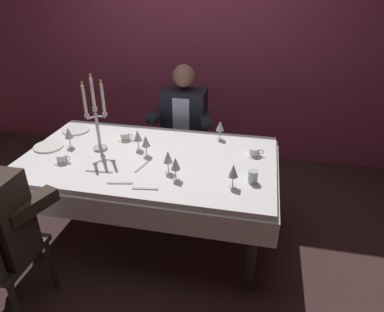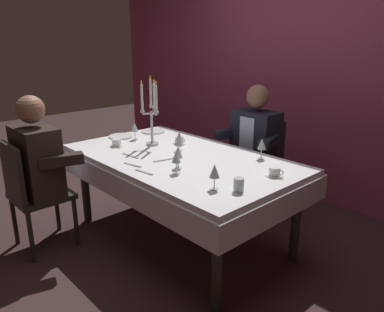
{
  "view_description": "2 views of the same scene",
  "coord_description": "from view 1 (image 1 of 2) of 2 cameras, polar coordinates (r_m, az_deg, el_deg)",
  "views": [
    {
      "loc": [
        0.8,
        -2.17,
        1.95
      ],
      "look_at": [
        0.33,
        0.01,
        0.77
      ],
      "focal_mm": 31.89,
      "sensor_mm": 36.0,
      "label": 1
    },
    {
      "loc": [
        2.16,
        -1.87,
        1.64
      ],
      "look_at": [
        0.15,
        -0.01,
        0.78
      ],
      "focal_mm": 35.08,
      "sensor_mm": 36.0,
      "label": 2
    }
  ],
  "objects": [
    {
      "name": "ground_plane",
      "position": [
        3.02,
        -6.38,
        -12.53
      ],
      "size": [
        12.0,
        12.0,
        0.0
      ],
      "primitive_type": "plane",
      "color": "#3B2626"
    },
    {
      "name": "wine_glass_3",
      "position": [
        2.25,
        -2.78,
        -1.34
      ],
      "size": [
        0.07,
        0.07,
        0.16
      ],
      "color": "silver",
      "rests_on": "dining_table"
    },
    {
      "name": "water_tumbler_0",
      "position": [
        2.28,
        10.14,
        -3.39
      ],
      "size": [
        0.07,
        0.07,
        0.09
      ],
      "primitive_type": "cylinder",
      "color": "silver",
      "rests_on": "dining_table"
    },
    {
      "name": "fork_0",
      "position": [
        2.3,
        -11.98,
        -4.46
      ],
      "size": [
        0.17,
        0.05,
        0.01
      ],
      "primitive_type": "cube",
      "rotation": [
        0.0,
        0.0,
        0.21
      ],
      "color": "#B7B7BC",
      "rests_on": "dining_table"
    },
    {
      "name": "knife_1",
      "position": [
        2.47,
        -15.27,
        -2.5
      ],
      "size": [
        0.19,
        0.03,
        0.01
      ],
      "primitive_type": "cube",
      "rotation": [
        0.0,
        0.0,
        0.08
      ],
      "color": "#B7B7BC",
      "rests_on": "dining_table"
    },
    {
      "name": "back_wall",
      "position": [
        3.96,
        0.25,
        19.12
      ],
      "size": [
        6.0,
        0.12,
        2.7
      ],
      "primitive_type": "cube",
      "color": "#923758",
      "rests_on": "ground_plane"
    },
    {
      "name": "dinner_plate_0",
      "position": [
        3.2,
        -18.85,
        4.16
      ],
      "size": [
        0.24,
        0.24,
        0.01
      ],
      "primitive_type": "cylinder",
      "color": "white",
      "rests_on": "dining_table"
    },
    {
      "name": "wine_glass_5",
      "position": [
        2.68,
        -9.08,
        3.3
      ],
      "size": [
        0.07,
        0.07,
        0.16
      ],
      "color": "silver",
      "rests_on": "dining_table"
    },
    {
      "name": "wine_glass_6",
      "position": [
        2.86,
        -19.96,
        3.54
      ],
      "size": [
        0.07,
        0.07,
        0.16
      ],
      "color": "silver",
      "rests_on": "dining_table"
    },
    {
      "name": "wine_glass_4",
      "position": [
        2.58,
        -7.75,
        2.4
      ],
      "size": [
        0.07,
        0.07,
        0.16
      ],
      "color": "silver",
      "rests_on": "dining_table"
    },
    {
      "name": "coffee_cup_2",
      "position": [
        2.63,
        10.4,
        0.61
      ],
      "size": [
        0.13,
        0.12,
        0.06
      ],
      "color": "white",
      "rests_on": "dining_table"
    },
    {
      "name": "wine_glass_1",
      "position": [
        2.83,
        4.73,
        4.96
      ],
      "size": [
        0.07,
        0.07,
        0.16
      ],
      "color": "silver",
      "rests_on": "dining_table"
    },
    {
      "name": "wine_glass_0",
      "position": [
        2.18,
        6.91,
        -2.56
      ],
      "size": [
        0.07,
        0.07,
        0.16
      ],
      "color": "silver",
      "rests_on": "dining_table"
    },
    {
      "name": "wine_glass_2",
      "position": [
        2.33,
        -4.05,
        -0.23
      ],
      "size": [
        0.07,
        0.07,
        0.16
      ],
      "color": "silver",
      "rests_on": "dining_table"
    },
    {
      "name": "coffee_cup_0",
      "position": [
        2.67,
        -20.86,
        -0.44
      ],
      "size": [
        0.13,
        0.12,
        0.06
      ],
      "color": "white",
      "rests_on": "dining_table"
    },
    {
      "name": "dining_table",
      "position": [
        2.67,
        -7.07,
        -2.29
      ],
      "size": [
        1.94,
        1.14,
        0.74
      ],
      "color": "white",
      "rests_on": "ground_plane"
    },
    {
      "name": "candelabra",
      "position": [
        2.69,
        -15.75,
        6.31
      ],
      "size": [
        0.15,
        0.17,
        0.6
      ],
      "color": "silver",
      "rests_on": "dining_table"
    },
    {
      "name": "coffee_cup_1",
      "position": [
        2.9,
        -11.1,
        3.18
      ],
      "size": [
        0.13,
        0.12,
        0.06
      ],
      "color": "white",
      "rests_on": "dining_table"
    },
    {
      "name": "fork_2",
      "position": [
        2.22,
        -7.84,
        -5.44
      ],
      "size": [
        0.17,
        0.04,
        0.01
      ],
      "primitive_type": "cube",
      "rotation": [
        0.0,
        0.0,
        0.14
      ],
      "color": "#B7B7BC",
      "rests_on": "dining_table"
    },
    {
      "name": "spoon_3",
      "position": [
        2.47,
        -8.44,
        -1.77
      ],
      "size": [
        0.05,
        0.17,
        0.01
      ],
      "primitive_type": "cube",
      "rotation": [
        0.0,
        0.0,
        1.35
      ],
      "color": "#B7B7BC",
      "rests_on": "dining_table"
    },
    {
      "name": "dinner_plate_1",
      "position": [
        2.96,
        -22.86,
        1.5
      ],
      "size": [
        0.23,
        0.23,
        0.01
      ],
      "primitive_type": "cylinder",
      "color": "white",
      "rests_on": "dining_table"
    },
    {
      "name": "seated_diner_1",
      "position": [
        3.37,
        -1.28,
        6.69
      ],
      "size": [
        0.63,
        0.48,
        1.24
      ],
      "color": "#2D2821",
      "rests_on": "ground_plane"
    }
  ]
}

